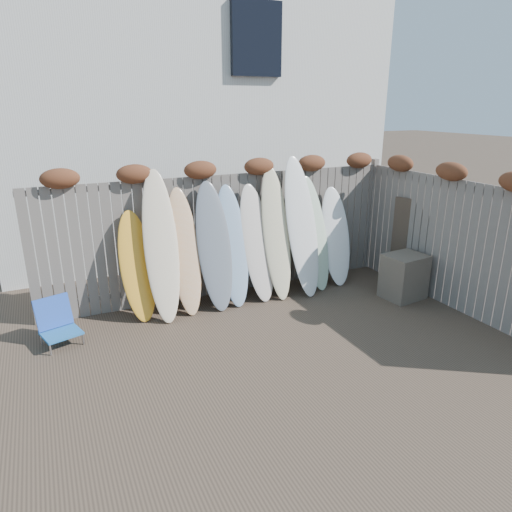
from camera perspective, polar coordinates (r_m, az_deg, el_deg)
name	(u,v)px	position (r m, az deg, el deg)	size (l,w,h in m)	color
ground	(296,358)	(5.96, 5.03, -12.53)	(80.00, 80.00, 0.00)	#493A2D
back_fence	(228,224)	(7.53, -3.46, 4.00)	(6.05, 0.28, 2.24)	slate
right_fence	(463,238)	(7.53, 24.43, 2.03)	(0.28, 4.40, 2.24)	slate
house	(178,98)	(11.32, -9.67, 18.94)	(8.50, 5.50, 6.33)	silver
beach_chair	(57,323)	(6.70, -23.58, -7.65)	(0.58, 0.60, 0.62)	#246BB5
wooden_crate	(404,276)	(7.88, 18.01, -2.45)	(0.63, 0.53, 0.74)	brown
lattice_panel	(420,245)	(8.29, 19.80, 1.32)	(0.04, 1.03, 1.54)	#473A2B
surfboard_0	(137,266)	(6.90, -14.64, -1.26)	(0.49, 0.07, 1.66)	#F8A92A
surfboard_1	(161,246)	(6.79, -11.78, 1.19)	(0.49, 0.07, 2.27)	#FFE9C5
surfboard_2	(184,252)	(6.97, -8.93, 0.54)	(0.46, 0.07, 1.96)	#FFDE90
surfboard_3	(214,246)	(7.06, -5.25, 1.22)	(0.53, 0.07, 2.03)	slate
surfboard_4	(232,246)	(7.19, -2.98, 1.27)	(0.48, 0.07, 1.95)	#8DACCE
surfboard_5	(257,243)	(7.36, 0.14, 1.63)	(0.52, 0.07, 1.93)	beige
surfboard_6	(276,233)	(7.45, 2.54, 2.87)	(0.45, 0.07, 2.20)	beige
surfboard_7	(302,227)	(7.60, 5.75, 3.66)	(0.54, 0.07, 2.35)	white
surfboard_8	(314,233)	(7.88, 7.28, 2.81)	(0.51, 0.07, 1.98)	silver
surfboard_9	(336,236)	(8.17, 9.93, 2.45)	(0.53, 0.07, 1.75)	white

